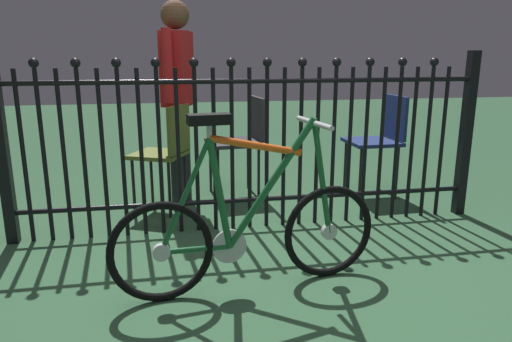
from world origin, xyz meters
The scene contains 7 objects.
ground_plane centered at (0.00, 0.00, 0.00)m, with size 20.00×20.00×0.00m, color #2F5738.
iron_fence centered at (-0.06, 0.80, 0.62)m, with size 3.28×0.07×1.23m.
bicycle centered at (-0.19, -0.08, 0.33)m, with size 1.41×0.40×0.92m.
chair_olive centered at (-0.59, 1.28, 0.51)m, with size 0.49×0.49×0.83m.
chair_charcoal centered at (0.05, 1.61, 0.53)m, with size 0.48×0.47×0.85m.
chair_navy centered at (1.21, 1.39, 0.53)m, with size 0.42×0.42×0.86m.
person_visitor centered at (-0.49, 1.47, 0.95)m, with size 0.27×0.45×1.60m.
Camera 1 is at (-0.56, -2.30, 1.19)m, focal length 32.81 mm.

